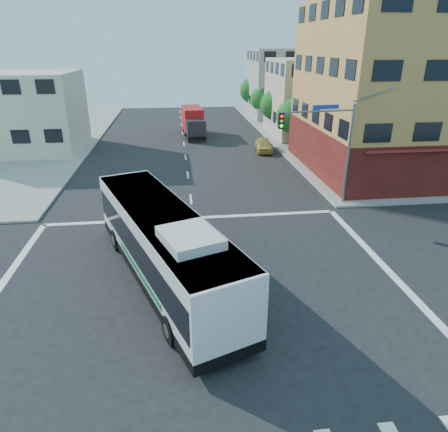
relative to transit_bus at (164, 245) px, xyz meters
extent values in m
plane|color=black|center=(1.70, -2.10, -1.94)|extent=(120.00, 120.00, 0.00)
cube|color=#99978E|center=(36.70, 32.90, -1.87)|extent=(50.00, 50.00, 0.15)
cube|color=#B68A41|center=(21.70, 16.40, 5.06)|extent=(18.00, 15.00, 14.00)
cube|color=maroon|center=(21.70, 16.40, 0.06)|extent=(18.09, 15.08, 4.00)
cube|color=#C7B498|center=(18.70, 31.90, 2.56)|extent=(12.00, 10.00, 9.00)
cube|color=gray|center=(18.70, 45.90, 3.06)|extent=(12.00, 10.00, 10.00)
cube|color=beige|center=(-15.30, 27.90, 2.06)|extent=(12.00, 10.00, 8.00)
cylinder|color=slate|center=(12.50, 8.70, 1.56)|extent=(0.18, 0.18, 7.00)
cylinder|color=slate|center=(10.00, 8.45, 4.66)|extent=(5.01, 0.62, 0.12)
cube|color=black|center=(7.50, 8.20, 4.16)|extent=(0.32, 0.30, 1.00)
sphere|color=#FF0C0C|center=(7.50, 8.03, 4.46)|extent=(0.20, 0.20, 0.20)
sphere|color=yellow|center=(7.50, 8.03, 4.16)|extent=(0.20, 0.20, 0.20)
sphere|color=#19FF33|center=(7.50, 8.03, 3.86)|extent=(0.20, 0.20, 0.20)
cube|color=#153B96|center=(10.50, 8.50, 4.91)|extent=(1.80, 0.22, 0.28)
cube|color=gray|center=(15.00, 8.95, 6.06)|extent=(0.50, 0.22, 0.14)
cylinder|color=#3B2615|center=(13.50, 25.90, -0.98)|extent=(0.28, 0.28, 1.92)
sphere|color=#17511A|center=(13.50, 25.90, 1.42)|extent=(3.60, 3.60, 3.60)
sphere|color=#17511A|center=(13.90, 25.60, 2.32)|extent=(2.52, 2.52, 2.52)
cylinder|color=#3B2615|center=(13.50, 33.90, -0.94)|extent=(0.28, 0.28, 1.99)
sphere|color=#17511A|center=(13.50, 33.90, 1.57)|extent=(3.80, 3.80, 3.80)
sphere|color=#17511A|center=(13.90, 33.60, 2.52)|extent=(2.66, 2.66, 2.66)
cylinder|color=#3B2615|center=(13.50, 41.90, -1.00)|extent=(0.28, 0.28, 1.89)
sphere|color=#17511A|center=(13.50, 41.90, 1.31)|extent=(3.40, 3.40, 3.40)
sphere|color=#17511A|center=(13.90, 41.60, 2.16)|extent=(2.38, 2.38, 2.38)
cylinder|color=#3B2615|center=(13.50, 49.90, -0.93)|extent=(0.28, 0.28, 2.03)
sphere|color=#17511A|center=(13.50, 49.90, 1.69)|extent=(4.00, 4.00, 4.00)
sphere|color=#17511A|center=(13.90, 49.60, 2.69)|extent=(2.80, 2.80, 2.80)
cube|color=black|center=(-0.01, 0.02, -1.33)|extent=(7.39, 13.56, 0.50)
cube|color=silver|center=(-0.01, 0.02, 0.04)|extent=(7.37, 13.53, 3.18)
cube|color=black|center=(-0.01, 0.02, 0.23)|extent=(7.28, 13.17, 1.39)
cube|color=black|center=(-2.34, 6.22, 0.12)|extent=(2.47, 0.98, 1.51)
cube|color=#E5590C|center=(-2.35, 6.25, 1.24)|extent=(2.02, 0.80, 0.31)
cube|color=silver|center=(-0.01, 0.02, 1.56)|extent=(7.22, 13.26, 0.13)
cube|color=silver|center=(1.17, -3.11, 1.83)|extent=(2.73, 3.00, 0.40)
cube|color=#0F6939|center=(-1.16, -1.01, -0.77)|extent=(2.18, 5.75, 0.31)
cube|color=#0F6939|center=(1.53, 0.00, -0.77)|extent=(2.18, 5.75, 0.31)
cylinder|color=black|center=(-2.76, 3.56, -1.36)|extent=(0.72, 1.20, 1.16)
cylinder|color=#99999E|center=(-2.91, 3.51, -1.36)|extent=(0.25, 0.56, 0.58)
cylinder|color=black|center=(-0.27, 4.50, -1.36)|extent=(0.72, 1.20, 1.16)
cylinder|color=#99999E|center=(-0.12, 4.55, -1.36)|extent=(0.25, 0.56, 0.58)
cylinder|color=black|center=(0.25, -4.46, -1.36)|extent=(0.72, 1.20, 1.16)
cylinder|color=#99999E|center=(0.10, -4.51, -1.36)|extent=(0.25, 0.56, 0.58)
cylinder|color=black|center=(2.74, -3.52, -1.36)|extent=(0.72, 1.20, 1.16)
cylinder|color=#99999E|center=(2.89, -3.46, -1.36)|extent=(0.25, 0.56, 0.58)
cube|color=#232328|center=(3.19, 30.34, -0.72)|extent=(2.29, 2.20, 2.45)
cube|color=black|center=(3.25, 29.45, -0.34)|extent=(1.98, 0.20, 0.94)
cube|color=red|center=(2.97, 33.91, 0.03)|extent=(2.58, 5.40, 2.82)
cube|color=black|center=(3.04, 32.78, -1.42)|extent=(2.53, 7.64, 0.28)
cylinder|color=black|center=(2.19, 30.46, -1.47)|extent=(0.32, 0.96, 0.94)
cylinder|color=black|center=(4.16, 30.59, -1.47)|extent=(0.32, 0.96, 0.94)
cylinder|color=black|center=(2.02, 33.19, -1.47)|extent=(0.32, 0.96, 0.94)
cylinder|color=black|center=(4.00, 33.31, -1.47)|extent=(0.32, 0.96, 0.94)
cylinder|color=black|center=(1.88, 35.53, -1.47)|extent=(0.32, 0.96, 0.94)
cylinder|color=black|center=(3.85, 35.66, -1.47)|extent=(0.32, 0.96, 0.94)
imported|color=gold|center=(10.07, 24.32, -1.24)|extent=(2.15, 4.30, 1.41)
camera|label=1|loc=(0.81, -16.83, 8.63)|focal=32.00mm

